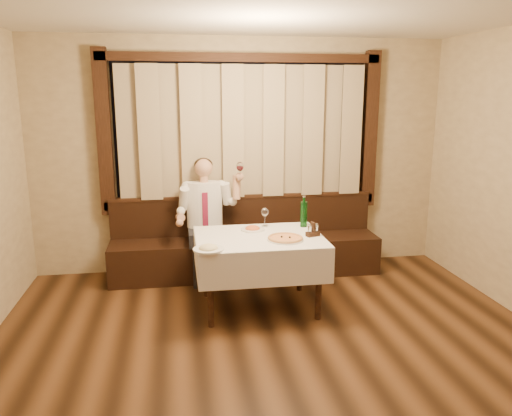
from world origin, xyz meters
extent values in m
cube|color=black|center=(0.00, 0.00, -0.01)|extent=(5.00, 6.00, 0.01)
cube|color=tan|center=(0.00, 3.00, 1.40)|extent=(5.00, 0.01, 2.80)
cube|color=black|center=(0.00, 2.98, 1.70)|extent=(3.00, 0.02, 1.60)
cube|color=orange|center=(-0.70, 2.97, 1.40)|extent=(0.50, 0.01, 0.40)
cube|color=black|center=(0.00, 2.94, 0.85)|extent=(3.30, 0.12, 0.10)
cube|color=black|center=(0.00, 2.94, 2.55)|extent=(3.30, 0.12, 0.10)
cube|color=black|center=(-1.60, 2.94, 1.70)|extent=(0.16, 0.12, 1.90)
cube|color=black|center=(1.60, 2.94, 1.70)|extent=(0.16, 0.12, 1.90)
cube|color=#9D8C65|center=(0.00, 2.88, 1.70)|extent=(2.90, 0.08, 1.55)
cube|color=black|center=(0.00, 2.68, 0.23)|extent=(3.20, 0.60, 0.45)
cube|color=black|center=(0.00, 2.92, 0.68)|extent=(3.20, 0.12, 0.45)
cube|color=black|center=(0.00, 2.92, 0.92)|extent=(3.20, 0.14, 0.04)
cylinder|color=black|center=(-0.52, 1.33, 0.35)|extent=(0.06, 0.06, 0.71)
cylinder|color=black|center=(0.52, 1.33, 0.35)|extent=(0.06, 0.06, 0.71)
cylinder|color=black|center=(-0.52, 2.07, 0.35)|extent=(0.06, 0.06, 0.71)
cylinder|color=black|center=(0.52, 2.07, 0.35)|extent=(0.06, 0.06, 0.71)
cube|color=black|center=(0.00, 1.70, 0.73)|extent=(1.20, 0.90, 0.04)
cube|color=silver|center=(0.00, 1.70, 0.75)|extent=(1.26, 0.96, 0.01)
cube|color=silver|center=(0.00, 1.22, 0.58)|extent=(1.26, 0.01, 0.35)
cube|color=silver|center=(0.00, 2.18, 0.58)|extent=(1.26, 0.01, 0.35)
cube|color=silver|center=(-0.63, 1.70, 0.58)|extent=(0.01, 0.96, 0.35)
cube|color=silver|center=(0.63, 1.70, 0.58)|extent=(0.01, 0.96, 0.35)
cylinder|color=white|center=(0.23, 1.53, 0.76)|extent=(0.36, 0.36, 0.01)
cylinder|color=#D04F1F|center=(0.23, 1.53, 0.77)|extent=(0.33, 0.33, 0.01)
torus|color=#BD7F48|center=(0.23, 1.53, 0.78)|extent=(0.34, 0.34, 0.03)
sphere|color=black|center=(0.20, 1.55, 0.78)|extent=(0.02, 0.02, 0.02)
sphere|color=black|center=(0.27, 1.52, 0.78)|extent=(0.02, 0.02, 0.02)
cylinder|color=white|center=(-0.03, 1.94, 0.76)|extent=(0.25, 0.25, 0.02)
ellipsoid|color=#C2521F|center=(-0.03, 1.94, 0.81)|extent=(0.15, 0.15, 0.07)
cylinder|color=white|center=(-0.53, 1.32, 0.76)|extent=(0.28, 0.28, 0.02)
ellipsoid|color=#D3C888|center=(-0.53, 1.32, 0.81)|extent=(0.18, 0.18, 0.08)
cylinder|color=#125418|center=(0.53, 1.99, 0.89)|extent=(0.07, 0.07, 0.27)
cylinder|color=#125418|center=(0.53, 1.99, 1.05)|extent=(0.03, 0.03, 0.06)
cylinder|color=silver|center=(0.53, 1.99, 1.08)|extent=(0.03, 0.03, 0.01)
cylinder|color=white|center=(0.12, 2.06, 0.76)|extent=(0.07, 0.07, 0.01)
cylinder|color=white|center=(0.12, 2.06, 0.82)|extent=(0.01, 0.01, 0.11)
ellipsoid|color=white|center=(0.12, 2.06, 0.91)|extent=(0.08, 0.08, 0.09)
cube|color=black|center=(0.53, 1.62, 0.78)|extent=(0.15, 0.10, 0.04)
cube|color=black|center=(0.53, 1.62, 0.85)|extent=(0.04, 0.07, 0.10)
cylinder|color=white|center=(0.49, 1.61, 0.83)|extent=(0.04, 0.04, 0.08)
cylinder|color=silver|center=(0.49, 1.61, 0.87)|extent=(0.04, 0.04, 0.01)
cylinder|color=white|center=(0.57, 1.63, 0.83)|extent=(0.04, 0.04, 0.08)
cylinder|color=silver|center=(0.57, 1.63, 0.87)|extent=(0.04, 0.04, 0.01)
cube|color=black|center=(-0.48, 2.56, 0.53)|extent=(0.40, 0.45, 0.16)
cube|color=black|center=(-0.59, 2.34, 0.23)|extent=(0.11, 0.12, 0.45)
cube|color=black|center=(-0.38, 2.34, 0.23)|extent=(0.11, 0.12, 0.45)
ellipsoid|color=white|center=(-0.48, 2.71, 0.88)|extent=(0.42, 0.26, 0.53)
cube|color=maroon|center=(-0.48, 2.58, 0.85)|extent=(0.06, 0.01, 0.40)
cylinder|color=tan|center=(-0.48, 2.71, 1.18)|extent=(0.10, 0.10, 0.08)
sphere|color=tan|center=(-0.48, 2.71, 1.31)|extent=(0.21, 0.21, 0.21)
ellipsoid|color=black|center=(-0.48, 2.74, 1.34)|extent=(0.21, 0.21, 0.16)
sphere|color=white|center=(-0.68, 2.71, 1.09)|extent=(0.13, 0.13, 0.13)
sphere|color=white|center=(-0.29, 2.71, 1.09)|extent=(0.13, 0.13, 0.13)
sphere|color=tan|center=(-0.78, 2.30, 0.77)|extent=(0.08, 0.08, 0.08)
sphere|color=tan|center=(-0.09, 2.54, 1.22)|extent=(0.10, 0.10, 0.10)
cylinder|color=white|center=(-0.09, 2.51, 1.26)|extent=(0.01, 0.01, 0.11)
ellipsoid|color=white|center=(-0.09, 2.51, 1.35)|extent=(0.08, 0.08, 0.10)
ellipsoid|color=#4C070F|center=(-0.09, 2.51, 1.33)|extent=(0.07, 0.07, 0.06)
camera|label=1|loc=(-0.78, -3.02, 2.15)|focal=35.00mm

